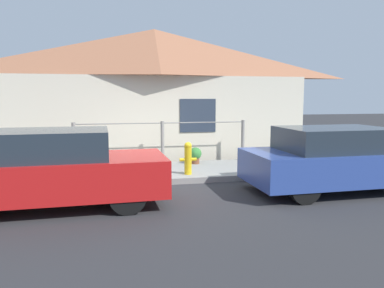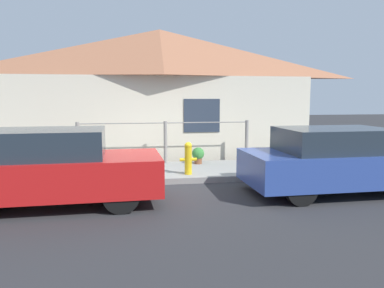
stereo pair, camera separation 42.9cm
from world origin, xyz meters
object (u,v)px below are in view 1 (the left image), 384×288
Objects in this scene: car_left at (54,169)px; car_right at (338,159)px; potted_plant_near_hydrant at (195,155)px; potted_plant_by_fence at (87,160)px; fire_hydrant at (188,157)px.

car_right is at bearing -1.41° from car_left.
potted_plant_near_hydrant is 0.83× the size of potted_plant_by_fence.
potted_plant_near_hydrant is (3.34, 3.07, -0.32)m from car_left.
car_left is at bearing -149.05° from fire_hydrant.
fire_hydrant is 1.46m from potted_plant_near_hydrant.
potted_plant_near_hydrant is 2.96m from potted_plant_by_fence.
car_right is at bearing -51.58° from potted_plant_near_hydrant.
car_left is at bearing -137.38° from potted_plant_near_hydrant.
car_right is at bearing -25.64° from potted_plant_by_fence.
fire_hydrant is (-2.93, 1.70, -0.13)m from car_right.
car_right is (5.77, 0.00, -0.03)m from car_left.
car_left is 2.62m from potted_plant_by_fence.
potted_plant_by_fence reaches higher than potted_plant_near_hydrant.
potted_plant_near_hydrant is (0.50, 1.37, -0.16)m from fire_hydrant.
fire_hydrant is at bearing 29.53° from car_left.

